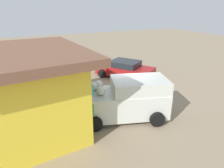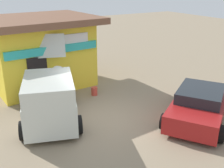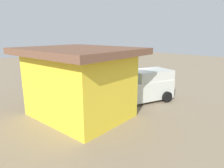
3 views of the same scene
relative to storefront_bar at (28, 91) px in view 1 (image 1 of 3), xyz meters
name	(u,v)px [view 1 (image 1 of 3)]	position (x,y,z in m)	size (l,w,h in m)	color
ground_plane	(125,99)	(0.81, -5.06, -1.82)	(60.00, 60.00, 0.00)	gray
storefront_bar	(28,91)	(0.00, 0.00, 0.00)	(5.95, 5.05, 3.50)	yellow
delivery_van	(125,99)	(-0.91, -4.11, -0.85)	(3.12, 4.67, 2.97)	silver
parked_sedan	(125,69)	(4.18, -6.98, -1.22)	(4.56, 3.87, 1.27)	maroon
vendor_standing	(88,98)	(0.05, -2.60, -0.89)	(0.54, 0.44, 1.63)	navy
customer_bending	(93,109)	(-0.99, -2.43, -0.97)	(0.64, 0.71, 1.43)	navy
unloaded_banana_pile	(54,118)	(0.12, -0.91, -1.63)	(0.80, 0.97, 0.42)	silver
paint_bucket	(82,98)	(1.68, -2.75, -1.63)	(0.30, 0.30, 0.39)	#BF3F33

